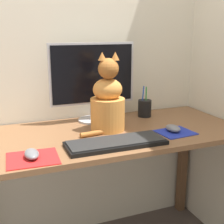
{
  "coord_description": "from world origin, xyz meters",
  "views": [
    {
      "loc": [
        -0.55,
        -1.4,
        1.25
      ],
      "look_at": [
        -0.02,
        -0.08,
        0.87
      ],
      "focal_mm": 50.0,
      "sensor_mm": 36.0,
      "label": 1
    }
  ],
  "objects_px": {
    "computer_mouse_right": "(173,128)",
    "pen_cup": "(145,108)",
    "monitor": "(93,78)",
    "computer_mouse_left": "(32,154)",
    "keyboard": "(116,143)",
    "cat": "(108,102)"
  },
  "relations": [
    {
      "from": "keyboard",
      "to": "cat",
      "type": "bearing_deg",
      "value": 78.11
    },
    {
      "from": "monitor",
      "to": "computer_mouse_right",
      "type": "distance_m",
      "value": 0.51
    },
    {
      "from": "computer_mouse_left",
      "to": "pen_cup",
      "type": "relative_size",
      "value": 0.57
    },
    {
      "from": "monitor",
      "to": "keyboard",
      "type": "distance_m",
      "value": 0.47
    },
    {
      "from": "monitor",
      "to": "pen_cup",
      "type": "height_order",
      "value": "monitor"
    },
    {
      "from": "computer_mouse_right",
      "to": "cat",
      "type": "relative_size",
      "value": 0.24
    },
    {
      "from": "computer_mouse_right",
      "to": "pen_cup",
      "type": "height_order",
      "value": "pen_cup"
    },
    {
      "from": "computer_mouse_left",
      "to": "cat",
      "type": "bearing_deg",
      "value": 29.34
    },
    {
      "from": "monitor",
      "to": "pen_cup",
      "type": "xyz_separation_m",
      "value": [
        0.31,
        -0.03,
        -0.19
      ]
    },
    {
      "from": "computer_mouse_right",
      "to": "keyboard",
      "type": "bearing_deg",
      "value": -169.29
    },
    {
      "from": "monitor",
      "to": "keyboard",
      "type": "height_order",
      "value": "monitor"
    },
    {
      "from": "computer_mouse_left",
      "to": "pen_cup",
      "type": "distance_m",
      "value": 0.81
    },
    {
      "from": "keyboard",
      "to": "computer_mouse_left",
      "type": "distance_m",
      "value": 0.37
    },
    {
      "from": "computer_mouse_left",
      "to": "computer_mouse_right",
      "type": "relative_size",
      "value": 1.06
    },
    {
      "from": "monitor",
      "to": "cat",
      "type": "relative_size",
      "value": 1.21
    },
    {
      "from": "monitor",
      "to": "pen_cup",
      "type": "distance_m",
      "value": 0.37
    },
    {
      "from": "cat",
      "to": "pen_cup",
      "type": "bearing_deg",
      "value": 42.04
    },
    {
      "from": "keyboard",
      "to": "computer_mouse_left",
      "type": "bearing_deg",
      "value": -177.09
    },
    {
      "from": "cat",
      "to": "keyboard",
      "type": "bearing_deg",
      "value": -89.02
    },
    {
      "from": "monitor",
      "to": "computer_mouse_left",
      "type": "relative_size",
      "value": 4.69
    },
    {
      "from": "monitor",
      "to": "computer_mouse_left",
      "type": "bearing_deg",
      "value": -133.54
    },
    {
      "from": "monitor",
      "to": "cat",
      "type": "xyz_separation_m",
      "value": [
        0.02,
        -0.18,
        -0.09
      ]
    }
  ]
}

